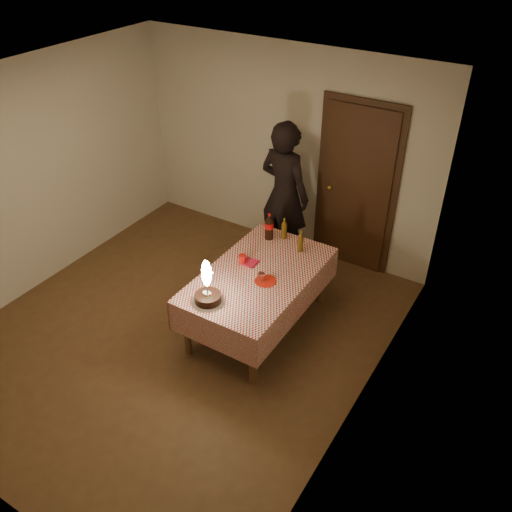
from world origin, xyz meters
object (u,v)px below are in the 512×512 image
at_px(red_plate, 265,281).
at_px(photographer, 284,194).
at_px(dining_table, 259,281).
at_px(clear_cup, 261,277).
at_px(cola_bottle, 269,227).
at_px(amber_bottle_left, 284,229).
at_px(birthday_cake, 207,291).
at_px(amber_bottle_right, 300,242).
at_px(red_cup, 242,259).

relative_size(red_plate, photographer, 0.12).
bearing_deg(dining_table, photographer, 108.09).
bearing_deg(clear_cup, cola_bottle, 115.11).
distance_m(dining_table, amber_bottle_left, 0.78).
bearing_deg(dining_table, clear_cup, -45.46).
relative_size(birthday_cake, red_plate, 2.17).
height_order(red_plate, cola_bottle, cola_bottle).
bearing_deg(amber_bottle_right, red_plate, -93.16).
bearing_deg(amber_bottle_left, clear_cup, -76.10).
height_order(clear_cup, amber_bottle_left, amber_bottle_left).
bearing_deg(clear_cup, birthday_cake, -115.63).
height_order(dining_table, clear_cup, clear_cup).
bearing_deg(red_plate, amber_bottle_right, 86.84).
bearing_deg(amber_bottle_left, amber_bottle_right, -26.57).
distance_m(clear_cup, cola_bottle, 0.81).
distance_m(clear_cup, amber_bottle_left, 0.86).
height_order(birthday_cake, red_cup, birthday_cake).
bearing_deg(photographer, cola_bottle, -75.56).
xyz_separation_m(birthday_cake, red_cup, (-0.07, 0.71, -0.08)).
relative_size(dining_table, clear_cup, 19.11).
distance_m(red_plate, clear_cup, 0.06).
relative_size(cola_bottle, amber_bottle_left, 1.25).
bearing_deg(dining_table, red_plate, -30.92).
bearing_deg(photographer, dining_table, -71.91).
distance_m(dining_table, clear_cup, 0.19).
height_order(amber_bottle_right, photographer, photographer).
bearing_deg(dining_table, birthday_cake, -105.32).
relative_size(red_plate, cola_bottle, 0.69).
height_order(cola_bottle, photographer, photographer).
bearing_deg(dining_table, amber_bottle_left, 98.94).
bearing_deg(amber_bottle_right, cola_bottle, 173.97).
relative_size(clear_cup, amber_bottle_right, 0.35).
bearing_deg(photographer, clear_cup, -69.70).
distance_m(red_plate, photographer, 1.48).
height_order(red_plate, amber_bottle_right, amber_bottle_right).
bearing_deg(red_cup, dining_table, -16.10).
height_order(birthday_cake, clear_cup, birthday_cake).
relative_size(dining_table, amber_bottle_left, 6.75).
height_order(red_plate, amber_bottle_left, amber_bottle_left).
bearing_deg(dining_table, red_cup, 163.90).
height_order(clear_cup, cola_bottle, cola_bottle).
distance_m(birthday_cake, photographer, 1.94).
distance_m(birthday_cake, amber_bottle_right, 1.28).
height_order(dining_table, red_plate, red_plate).
relative_size(red_cup, amber_bottle_left, 0.39).
relative_size(red_plate, red_cup, 2.20).
relative_size(dining_table, cola_bottle, 5.42).
height_order(dining_table, cola_bottle, cola_bottle).
relative_size(birthday_cake, clear_cup, 5.31).
bearing_deg(amber_bottle_left, photographer, 119.10).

